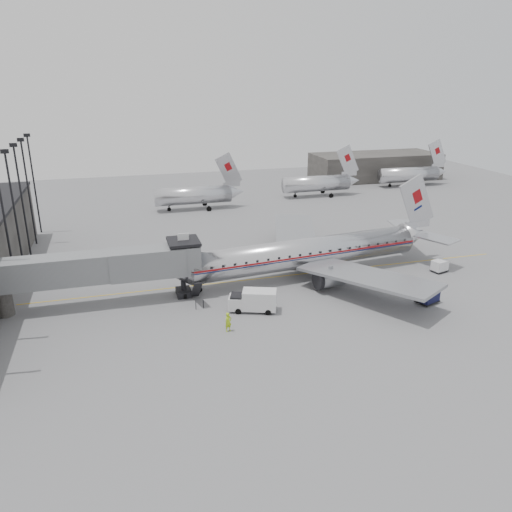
# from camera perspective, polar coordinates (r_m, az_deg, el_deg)

# --- Properties ---
(ground) EXTENTS (160.00, 160.00, 0.00)m
(ground) POSITION_cam_1_polar(r_m,az_deg,el_deg) (55.26, 1.92, -4.88)
(ground) COLOR slate
(ground) RESTS_ON ground
(hangar) EXTENTS (30.00, 12.00, 6.00)m
(hangar) POSITION_cam_1_polar(r_m,az_deg,el_deg) (125.25, 13.44, 9.96)
(hangar) COLOR #34312F
(hangar) RESTS_ON ground
(apron_line) EXTENTS (60.00, 0.15, 0.01)m
(apron_line) POSITION_cam_1_polar(r_m,az_deg,el_deg) (61.36, 2.88, -2.32)
(apron_line) COLOR gold
(apron_line) RESTS_ON ground
(jet_bridge) EXTENTS (21.00, 6.20, 7.10)m
(jet_bridge) POSITION_cam_1_polar(r_m,az_deg,el_deg) (54.80, -16.09, -1.17)
(jet_bridge) COLOR slate
(jet_bridge) RESTS_ON ground
(floodlight_masts) EXTENTS (0.90, 42.25, 15.25)m
(floodlight_masts) POSITION_cam_1_polar(r_m,az_deg,el_deg) (63.67, -26.34, 4.36)
(floodlight_masts) COLOR black
(floodlight_masts) RESTS_ON ground
(distant_aircraft_near) EXTENTS (16.39, 3.20, 10.26)m
(distant_aircraft_near) POSITION_cam_1_polar(r_m,az_deg,el_deg) (93.08, -7.09, 6.97)
(distant_aircraft_near) COLOR silver
(distant_aircraft_near) RESTS_ON ground
(distant_aircraft_mid) EXTENTS (16.39, 3.20, 10.26)m
(distant_aircraft_mid) POSITION_cam_1_polar(r_m,az_deg,el_deg) (103.87, 6.99, 8.29)
(distant_aircraft_mid) COLOR silver
(distant_aircraft_mid) RESTS_ON ground
(distant_aircraft_far) EXTENTS (16.39, 3.20, 10.26)m
(distant_aircraft_far) POSITION_cam_1_polar(r_m,az_deg,el_deg) (118.49, 17.14, 8.97)
(distant_aircraft_far) COLOR silver
(distant_aircraft_far) RESTS_ON ground
(airliner) EXTENTS (36.48, 33.63, 11.55)m
(airliner) POSITION_cam_1_polar(r_m,az_deg,el_deg) (61.23, 6.35, 0.43)
(airliner) COLOR silver
(airliner) RESTS_ON ground
(service_van) EXTENTS (5.26, 3.48, 2.31)m
(service_van) POSITION_cam_1_polar(r_m,az_deg,el_deg) (51.92, -0.31, -5.08)
(service_van) COLOR silver
(service_van) RESTS_ON ground
(baggage_cart_navy) EXTENTS (2.74, 2.41, 1.79)m
(baggage_cart_navy) POSITION_cam_1_polar(r_m,az_deg,el_deg) (56.93, 19.04, -4.21)
(baggage_cart_navy) COLOR black
(baggage_cart_navy) RESTS_ON ground
(baggage_cart_white) EXTENTS (2.19, 1.87, 1.48)m
(baggage_cart_white) POSITION_cam_1_polar(r_m,az_deg,el_deg) (66.53, 20.24, -1.06)
(baggage_cart_white) COLOR silver
(baggage_cart_white) RESTS_ON ground
(ramp_worker) EXTENTS (0.82, 0.68, 1.93)m
(ramp_worker) POSITION_cam_1_polar(r_m,az_deg,el_deg) (48.11, -3.19, -7.55)
(ramp_worker) COLOR #A4CD18
(ramp_worker) RESTS_ON ground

